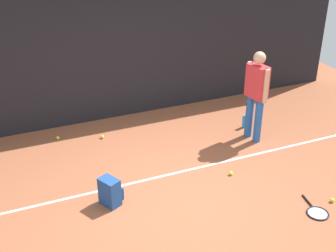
% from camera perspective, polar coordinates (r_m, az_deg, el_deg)
% --- Properties ---
extents(ground_plane, '(12.00, 12.00, 0.00)m').
position_cam_1_polar(ground_plane, '(7.05, 1.27, -8.62)').
color(ground_plane, '#9E5638').
extents(back_fence, '(10.00, 0.10, 2.95)m').
position_cam_1_polar(back_fence, '(8.93, -6.56, 9.91)').
color(back_fence, black).
rests_on(back_fence, ground).
extents(court_line, '(9.00, 0.05, 0.00)m').
position_cam_1_polar(court_line, '(7.47, -0.48, -6.26)').
color(court_line, white).
rests_on(court_line, ground).
extents(tennis_player, '(0.29, 0.52, 1.70)m').
position_cam_1_polar(tennis_player, '(8.27, 11.04, 4.33)').
color(tennis_player, '#2659A5').
rests_on(tennis_player, ground).
extents(tennis_racket, '(0.37, 0.63, 0.03)m').
position_cam_1_polar(tennis_racket, '(7.03, 18.18, -10.25)').
color(tennis_racket, black).
rests_on(tennis_racket, ground).
extents(backpack, '(0.37, 0.36, 0.44)m').
position_cam_1_polar(backpack, '(6.80, -7.24, -8.22)').
color(backpack, '#1E478C').
rests_on(backpack, ground).
extents(tennis_ball_near_player, '(0.07, 0.07, 0.07)m').
position_cam_1_polar(tennis_ball_near_player, '(7.31, 19.93, -8.77)').
color(tennis_ball_near_player, '#CCE033').
rests_on(tennis_ball_near_player, ground).
extents(tennis_ball_by_fence, '(0.07, 0.07, 0.07)m').
position_cam_1_polar(tennis_ball_by_fence, '(8.62, -8.27, -1.35)').
color(tennis_ball_by_fence, '#CCE033').
rests_on(tennis_ball_by_fence, ground).
extents(tennis_ball_mid_court, '(0.07, 0.07, 0.07)m').
position_cam_1_polar(tennis_ball_mid_court, '(7.54, 7.90, -5.91)').
color(tennis_ball_mid_court, '#CCE033').
rests_on(tennis_ball_mid_court, ground).
extents(tennis_ball_far_left, '(0.07, 0.07, 0.07)m').
position_cam_1_polar(tennis_ball_far_left, '(8.74, -13.68, -1.45)').
color(tennis_ball_far_left, '#CCE033').
rests_on(tennis_ball_far_left, ground).
extents(water_bottle, '(0.07, 0.07, 0.26)m').
position_cam_1_polar(water_bottle, '(9.00, 9.54, 0.57)').
color(water_bottle, '#268CD8').
rests_on(water_bottle, ground).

